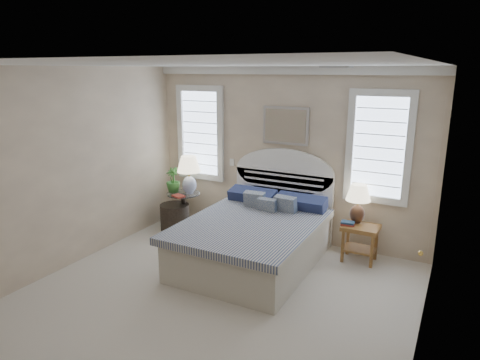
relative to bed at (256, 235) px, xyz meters
name	(u,v)px	position (x,y,z in m)	size (l,w,h in m)	color
floor	(200,310)	(0.00, -1.46, -0.39)	(4.50, 5.00, 0.01)	beige
ceiling	(194,65)	(0.00, -1.46, 2.31)	(4.50, 5.00, 0.01)	white
wall_back	(286,156)	(0.00, 1.04, 0.96)	(4.50, 0.02, 2.70)	tan
wall_left	(52,173)	(-2.25, -1.46, 0.96)	(0.02, 5.00, 2.70)	tan
wall_right	(427,233)	(2.25, -1.46, 0.96)	(0.02, 5.00, 2.70)	tan
crown_molding	(287,70)	(0.00, 1.00, 2.25)	(4.50, 0.08, 0.12)	silver
hvac_vent	(336,67)	(1.20, -0.66, 2.29)	(0.30, 0.20, 0.02)	#B2B2B2
switch_plate	(232,162)	(-0.95, 1.03, 0.76)	(0.08, 0.01, 0.12)	silver
window_left	(201,133)	(-1.55, 1.02, 1.21)	(0.90, 0.06, 1.60)	silver
window_right	(379,147)	(1.40, 1.02, 1.21)	(0.90, 0.06, 1.60)	silver
painting	(285,126)	(0.00, 1.00, 1.43)	(0.74, 0.04, 0.58)	silver
closet_door	(433,209)	(2.23, -0.26, 0.81)	(0.02, 1.80, 2.40)	white
bed	(256,235)	(0.00, 0.00, 0.00)	(1.72, 2.28, 1.47)	#BBB6A4
side_table_left	(184,207)	(-1.65, 0.59, 0.00)	(0.56, 0.56, 0.63)	black
nightstand_right	(360,235)	(1.30, 0.69, 0.00)	(0.50, 0.40, 0.53)	olive
floor_pot	(175,217)	(-1.75, 0.47, -0.16)	(0.49, 0.49, 0.45)	black
lamp_left	(189,171)	(-1.55, 0.64, 0.64)	(0.51, 0.51, 0.64)	silver
lamp_right	(358,199)	(1.21, 0.81, 0.49)	(0.36, 0.36, 0.57)	black
potted_plant	(173,180)	(-1.84, 0.58, 0.45)	(0.23, 0.23, 0.42)	#326528
books_left	(178,196)	(-1.59, 0.37, 0.26)	(0.23, 0.19, 0.03)	maroon
books_right	(348,223)	(1.13, 0.63, 0.17)	(0.20, 0.15, 0.05)	maroon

